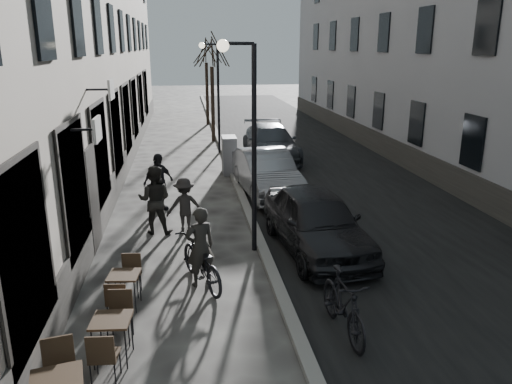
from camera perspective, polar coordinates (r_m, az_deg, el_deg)
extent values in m
cube|color=black|center=(22.78, 5.91, 3.78)|extent=(7.30, 60.00, 0.00)
cube|color=gray|center=(22.17, -3.29, 3.64)|extent=(0.25, 60.00, 0.12)
cylinder|color=black|center=(11.92, -0.21, 4.52)|extent=(0.12, 0.12, 5.00)
cylinder|color=black|center=(11.62, -2.01, 16.62)|extent=(0.70, 0.08, 0.08)
sphere|color=#FFF2CC|center=(11.58, -3.80, 16.35)|extent=(0.28, 0.28, 0.28)
cylinder|color=black|center=(23.73, -4.31, 10.44)|extent=(0.12, 0.12, 5.00)
cylinder|color=black|center=(23.58, -5.33, 16.47)|extent=(0.70, 0.08, 0.08)
sphere|color=#FFF2CC|center=(23.56, -6.21, 16.32)|extent=(0.28, 0.28, 0.28)
cylinder|color=black|center=(26.76, -4.96, 9.92)|extent=(0.20, 0.20, 3.90)
cylinder|color=black|center=(32.72, -5.60, 11.09)|extent=(0.20, 0.20, 3.90)
cube|color=#332316|center=(7.38, -21.87, -19.37)|extent=(0.78, 0.78, 0.04)
cube|color=#332316|center=(8.56, -16.23, -13.86)|extent=(0.67, 0.67, 0.04)
cylinder|color=black|center=(8.61, -18.16, -16.82)|extent=(0.02, 0.02, 0.71)
cylinder|color=black|center=(8.49, -14.64, -17.00)|extent=(0.02, 0.02, 0.71)
cylinder|color=black|center=(9.03, -17.33, -15.05)|extent=(0.02, 0.02, 0.71)
cylinder|color=black|center=(8.92, -14.00, -15.19)|extent=(0.02, 0.02, 0.71)
cube|color=#332316|center=(10.10, -14.88, -9.15)|extent=(0.64, 0.64, 0.04)
cylinder|color=black|center=(10.11, -16.41, -11.52)|extent=(0.02, 0.02, 0.67)
cylinder|color=black|center=(10.00, -13.66, -11.63)|extent=(0.02, 0.02, 0.67)
cylinder|color=black|center=(10.53, -15.75, -10.29)|extent=(0.02, 0.02, 0.67)
cylinder|color=black|center=(10.42, -13.11, -10.38)|extent=(0.02, 0.02, 0.67)
cube|color=#5E5E60|center=(19.96, -3.08, 4.23)|extent=(0.56, 1.00, 1.49)
imported|color=black|center=(10.78, -6.33, -7.90)|extent=(1.36, 2.16, 1.07)
imported|color=black|center=(10.65, -6.38, -6.23)|extent=(0.74, 0.61, 1.75)
imported|color=black|center=(13.76, -11.50, -0.88)|extent=(1.03, 0.87, 1.88)
imported|color=#282423|center=(13.70, -8.15, -1.54)|extent=(1.07, 0.72, 1.55)
imported|color=black|center=(15.65, -11.09, 1.09)|extent=(1.11, 1.00, 1.81)
imported|color=black|center=(12.45, 6.89, -3.32)|extent=(2.24, 4.71, 1.55)
imported|color=gray|center=(17.12, 1.22, 2.21)|extent=(2.00, 4.71, 1.51)
imported|color=#3D4148|center=(22.50, 1.67, 5.66)|extent=(2.14, 5.23, 1.51)
imported|color=black|center=(9.11, 9.95, -12.53)|extent=(0.69, 1.98, 1.17)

